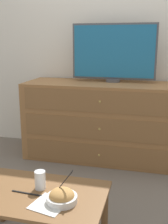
# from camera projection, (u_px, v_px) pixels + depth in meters

# --- Properties ---
(ground_plane) EXTENTS (12.00, 12.00, 0.00)m
(ground_plane) POSITION_uv_depth(u_px,v_px,m) (115.00, 147.00, 3.40)
(ground_plane) COLOR #70665B
(wall_back) EXTENTS (12.00, 0.05, 2.60)m
(wall_back) POSITION_uv_depth(u_px,v_px,m) (118.00, 36.00, 3.10)
(wall_back) COLOR white
(wall_back) RESTS_ON ground_plane
(dresser) EXTENTS (1.69, 0.59, 0.82)m
(dresser) POSITION_uv_depth(u_px,v_px,m) (105.00, 121.00, 3.02)
(dresser) COLOR #9E6B3D
(dresser) RESTS_ON ground_plane
(tv) EXTENTS (0.88, 0.15, 0.60)m
(tv) POSITION_uv_depth(u_px,v_px,m) (114.00, 52.00, 2.93)
(tv) COLOR #515156
(tv) RESTS_ON dresser
(coffee_table) EXTENTS (0.81, 0.50, 0.39)m
(coffee_table) POSITION_uv_depth(u_px,v_px,m) (37.00, 202.00, 1.65)
(coffee_table) COLOR brown
(coffee_table) RESTS_ON ground_plane
(takeout_bowl) EXTENTS (0.17, 0.17, 0.18)m
(takeout_bowl) POSITION_uv_depth(u_px,v_px,m) (62.00, 197.00, 1.53)
(takeout_bowl) COLOR silver
(takeout_bowl) RESTS_ON coffee_table
(drink_cup) EXTENTS (0.07, 0.07, 0.11)m
(drink_cup) POSITION_uv_depth(u_px,v_px,m) (40.00, 181.00, 1.67)
(drink_cup) COLOR beige
(drink_cup) RESTS_ON coffee_table
(napkin) EXTENTS (0.21, 0.21, 0.00)m
(napkin) POSITION_uv_depth(u_px,v_px,m) (49.00, 204.00, 1.52)
(napkin) COLOR white
(napkin) RESTS_ON coffee_table
(knife) EXTENTS (0.19, 0.02, 0.01)m
(knife) POSITION_uv_depth(u_px,v_px,m) (27.00, 193.00, 1.63)
(knife) COLOR black
(knife) RESTS_ON coffee_table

